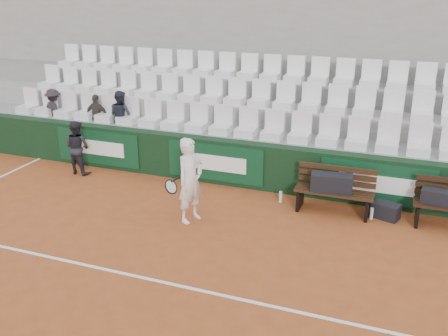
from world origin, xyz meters
TOP-DOWN VIEW (x-y plane):
  - ground at (0.00, 0.00)m, footprint 80.00×80.00m
  - court_baseline at (0.00, 0.00)m, footprint 18.00×0.06m
  - back_barrier at (0.07, 3.99)m, footprint 18.00×0.34m
  - grandstand_tier_front at (0.00, 4.62)m, footprint 18.00×0.95m
  - grandstand_tier_mid at (0.00, 5.58)m, footprint 18.00×0.95m
  - grandstand_tier_back at (0.00, 6.53)m, footprint 18.00×0.95m
  - grandstand_rear_wall at (0.00, 7.15)m, footprint 18.00×0.30m
  - seat_row_front at (0.00, 4.45)m, footprint 11.90×0.44m
  - seat_row_mid at (0.00, 5.40)m, footprint 11.90×0.44m
  - seat_row_back at (0.00, 6.35)m, footprint 11.90×0.44m
  - bench_left at (2.46, 3.33)m, footprint 1.50×0.56m
  - sports_bag_left at (2.40, 3.32)m, footprint 0.82×0.44m
  - sports_bag_right at (4.29, 3.41)m, footprint 0.58×0.32m
  - sports_bag_ground at (3.45, 3.43)m, footprint 0.57×0.44m
  - water_bottle_near at (1.39, 3.43)m, footprint 0.06×0.06m
  - water_bottle_far at (3.20, 3.28)m, footprint 0.06×0.06m
  - tennis_player at (0.01, 2.06)m, footprint 0.78×0.69m
  - ball_kid at (-3.44, 3.39)m, footprint 0.66×0.54m
  - spectator_a at (-4.89, 4.50)m, footprint 0.83×0.66m
  - spectator_b at (-3.60, 4.50)m, footprint 0.65×0.32m
  - spectator_c at (-2.92, 4.50)m, footprint 0.70×0.61m

SIDE VIEW (x-z plane):
  - ground at x=0.00m, z-range 0.00..0.00m
  - court_baseline at x=0.00m, z-range 0.00..0.01m
  - water_bottle_far at x=3.20m, z-range 0.00..0.23m
  - water_bottle_near at x=1.39m, z-range 0.00..0.23m
  - sports_bag_ground at x=3.45m, z-range 0.00..0.30m
  - bench_left at x=2.46m, z-range 0.00..0.45m
  - grandstand_tier_front at x=0.00m, z-range 0.00..1.00m
  - back_barrier at x=0.07m, z-range 0.00..1.00m
  - sports_bag_right at x=4.29m, z-range 0.45..0.70m
  - sports_bag_left at x=2.40m, z-range 0.45..0.79m
  - ball_kid at x=-3.44m, z-range 0.00..1.26m
  - grandstand_tier_mid at x=0.00m, z-range 0.00..1.45m
  - tennis_player at x=0.01m, z-range 0.00..1.61m
  - grandstand_tier_back at x=0.00m, z-range 0.00..1.90m
  - seat_row_front at x=0.00m, z-range 1.00..1.63m
  - spectator_b at x=-3.60m, z-range 1.00..2.08m
  - spectator_a at x=-4.89m, z-range 1.00..2.13m
  - spectator_c at x=-2.92m, z-range 1.00..2.23m
  - seat_row_mid at x=0.00m, z-range 1.45..2.08m
  - grandstand_rear_wall at x=0.00m, z-range 0.00..4.40m
  - seat_row_back at x=0.00m, z-range 1.90..2.53m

